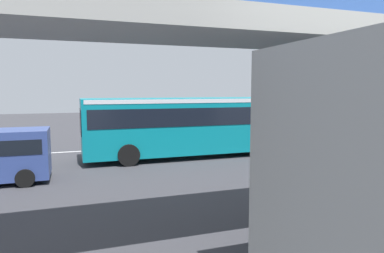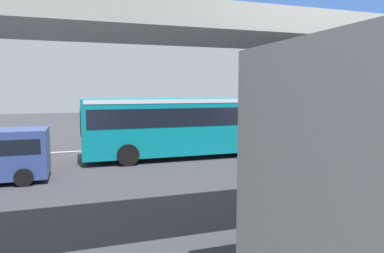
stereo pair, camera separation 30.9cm
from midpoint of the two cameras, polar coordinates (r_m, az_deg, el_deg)
ground at (r=19.00m, az=-2.07°, el=-4.81°), size 80.00×80.00×0.00m
city_bus at (r=18.53m, az=-0.26°, el=0.80°), size 11.54×2.85×3.15m
pedestrian at (r=17.36m, az=16.23°, el=-3.11°), size 0.38×0.38×1.79m
traffic_sign at (r=23.70m, az=10.73°, el=1.85°), size 0.08×0.60×2.80m
lane_dash_leftmost at (r=24.28m, az=9.29°, el=-2.51°), size 2.00×0.20×0.01m
lane_dash_left at (r=22.66m, az=0.35°, el=-3.04°), size 2.00×0.20×0.01m
lane_dash_centre at (r=21.67m, az=-9.69°, el=-3.54°), size 2.00×0.20×0.01m
lane_dash_right at (r=21.39m, az=-20.34°, el=-3.96°), size 2.00×0.20×0.01m
pedestrian_overpass at (r=8.98m, az=19.11°, el=11.88°), size 24.40×2.60×6.25m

